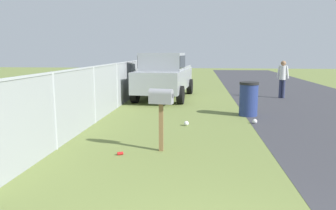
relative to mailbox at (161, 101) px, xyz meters
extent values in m
cube|color=brown|center=(0.00, 0.00, -0.57)|extent=(0.09, 0.09, 1.05)
cube|color=gray|center=(0.00, 0.00, 0.06)|extent=(0.29, 0.53, 0.22)
cylinder|color=gray|center=(0.00, 0.00, 0.17)|extent=(0.29, 0.53, 0.20)
cube|color=red|center=(0.11, 0.00, 0.13)|extent=(0.02, 0.04, 0.18)
cube|color=#93999E|center=(8.12, 0.79, -0.22)|extent=(5.21, 2.36, 0.90)
cube|color=#93999E|center=(7.51, 0.85, 0.61)|extent=(1.86, 1.93, 0.76)
cube|color=black|center=(7.51, 0.85, 0.61)|extent=(1.82, 1.97, 0.53)
cube|color=#93999E|center=(9.16, -0.19, 0.29)|extent=(2.63, 0.30, 0.12)
cube|color=#93999E|center=(9.30, 1.60, 0.29)|extent=(2.63, 0.30, 0.12)
cylinder|color=black|center=(6.37, -0.04, -0.72)|extent=(0.78, 0.32, 0.76)
cylinder|color=black|center=(6.54, 1.91, -0.72)|extent=(0.78, 0.32, 0.76)
cylinder|color=black|center=(9.71, -0.32, -0.72)|extent=(0.78, 0.32, 0.76)
cylinder|color=black|center=(9.87, 1.63, -0.72)|extent=(0.78, 0.32, 0.76)
cylinder|color=navy|center=(4.16, -2.47, -0.57)|extent=(0.61, 0.61, 1.06)
cylinder|color=black|center=(4.16, -2.47, 0.01)|extent=(0.64, 0.64, 0.08)
cylinder|color=#2D3351|center=(8.61, -4.59, -0.67)|extent=(0.14, 0.14, 0.86)
cylinder|color=#2D3351|center=(8.54, -4.71, -0.67)|extent=(0.14, 0.14, 0.86)
cylinder|color=silver|center=(8.58, -4.65, 0.08)|extent=(0.30, 0.30, 0.64)
sphere|color=#8C6647|center=(8.58, -4.65, 0.52)|extent=(0.23, 0.23, 0.23)
cylinder|color=silver|center=(8.68, -4.47, 0.12)|extent=(0.09, 0.18, 0.59)
cylinder|color=silver|center=(8.48, -4.82, 0.12)|extent=(0.09, 0.18, 0.59)
cylinder|color=#9EA3A8|center=(-0.13, 2.33, -0.23)|extent=(0.07, 0.07, 1.73)
cylinder|color=#9EA3A8|center=(2.54, 2.33, -0.23)|extent=(0.07, 0.07, 1.73)
cylinder|color=#9EA3A8|center=(5.22, 2.33, -0.23)|extent=(0.07, 0.07, 1.73)
cylinder|color=#9EA3A8|center=(7.90, 2.33, -0.23)|extent=(0.07, 0.07, 1.73)
cylinder|color=#9EA3A8|center=(10.58, 2.33, -0.23)|extent=(0.07, 0.07, 1.73)
cube|color=#9EA3A8|center=(3.88, 2.33, 0.60)|extent=(13.38, 0.04, 0.04)
cube|color=gray|center=(3.88, 2.33, -0.23)|extent=(13.38, 0.01, 1.73)
sphere|color=silver|center=(2.45, -0.45, -1.03)|extent=(0.14, 0.14, 0.14)
cylinder|color=red|center=(-0.38, 0.83, -1.06)|extent=(0.12, 0.14, 0.07)
sphere|color=silver|center=(2.94, -2.49, -1.03)|extent=(0.14, 0.14, 0.14)
camera|label=1|loc=(-6.73, -0.81, 1.05)|focal=34.28mm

